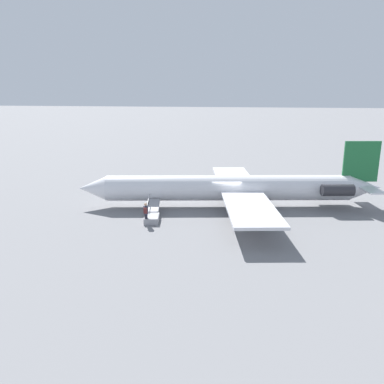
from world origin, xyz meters
The scene contains 4 objects.
ground_plane centered at (0.00, 0.00, 0.00)m, with size 600.00×600.00×0.00m, color slate.
airplane_main centered at (-0.80, -0.19, 1.76)m, with size 26.67×20.59×5.88m.
boarding_stairs centered at (5.43, 5.06, 0.36)m, with size 1.93×4.14×1.54m.
passenger centered at (5.54, 6.21, 1.00)m, with size 0.40×0.56×1.74m.
Camera 1 is at (-3.99, 32.18, 9.69)m, focal length 35.00 mm.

